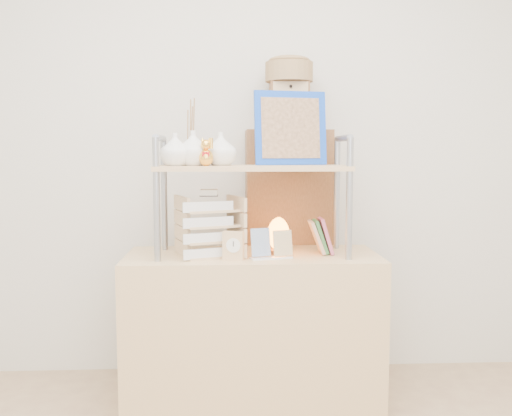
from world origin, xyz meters
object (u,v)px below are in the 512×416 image
(desk, at_px, (252,331))
(salt_lamp, at_px, (278,235))
(letter_tray, at_px, (209,229))
(cabinet, at_px, (288,255))

(desk, bearing_deg, salt_lamp, 5.08)
(desk, distance_m, letter_tray, 0.54)
(letter_tray, relative_size, salt_lamp, 1.82)
(desk, height_order, salt_lamp, salt_lamp)
(desk, distance_m, cabinet, 0.52)
(desk, bearing_deg, letter_tray, -172.58)
(desk, xyz_separation_m, salt_lamp, (0.12, 0.01, 0.46))
(desk, relative_size, cabinet, 0.89)
(cabinet, bearing_deg, desk, -119.90)
(letter_tray, bearing_deg, cabinet, 43.97)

